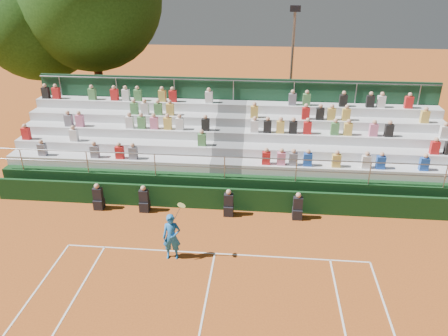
# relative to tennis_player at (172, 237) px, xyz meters

# --- Properties ---
(ground) EXTENTS (90.00, 90.00, 0.00)m
(ground) POSITION_rel_tennis_player_xyz_m (1.47, 0.36, -0.87)
(ground) COLOR #AB511C
(ground) RESTS_ON ground
(courtside_wall) EXTENTS (20.00, 0.15, 1.00)m
(courtside_wall) POSITION_rel_tennis_player_xyz_m (1.47, 3.56, -0.37)
(courtside_wall) COLOR black
(courtside_wall) RESTS_ON ground
(line_officials) EXTENTS (8.78, 0.40, 1.19)m
(line_officials) POSITION_rel_tennis_player_xyz_m (0.15, 3.11, -0.40)
(line_officials) COLOR black
(line_officials) RESTS_ON ground
(grandstand) EXTENTS (20.00, 5.20, 4.40)m
(grandstand) POSITION_rel_tennis_player_xyz_m (1.47, 6.80, 0.20)
(grandstand) COLOR black
(grandstand) RESTS_ON ground
(tennis_player) EXTENTS (0.87, 0.48, 2.22)m
(tennis_player) POSITION_rel_tennis_player_xyz_m (0.00, 0.00, 0.00)
(tennis_player) COLOR blue
(tennis_player) RESTS_ON ground
(tree_west) EXTENTS (6.95, 6.95, 10.06)m
(tree_west) POSITION_rel_tennis_player_xyz_m (-10.33, 12.99, 5.70)
(tree_west) COLOR #331E12
(tree_west) RESTS_ON ground
(floodlight_mast) EXTENTS (0.60, 0.25, 7.45)m
(floodlight_mast) POSITION_rel_tennis_player_xyz_m (4.56, 13.74, 3.51)
(floodlight_mast) COLOR gray
(floodlight_mast) RESTS_ON ground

